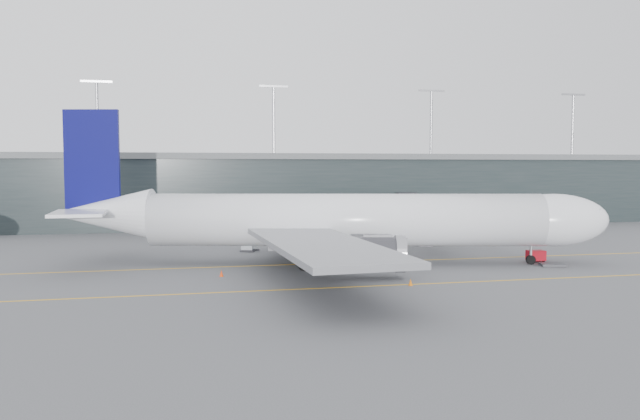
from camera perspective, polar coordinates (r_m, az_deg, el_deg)
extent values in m
plane|color=#515156|center=(84.08, -3.01, -4.58)|extent=(320.00, 320.00, 0.00)
cube|color=#F2AD16|center=(80.18, -2.55, -5.00)|extent=(160.00, 0.25, 0.02)
cube|color=#F2AD16|center=(64.70, -0.15, -7.17)|extent=(160.00, 0.25, 0.02)
cube|color=#F2AD16|center=(104.45, -2.05, -2.89)|extent=(0.25, 60.00, 0.02)
cube|color=#1E2829|center=(140.81, -6.80, 1.72)|extent=(240.00, 35.00, 14.00)
cube|color=slate|center=(140.71, -6.83, 4.81)|extent=(240.00, 36.00, 1.20)
cylinder|color=#9E9EA3|center=(131.48, -19.69, 7.89)|extent=(0.60, 0.60, 14.00)
cylinder|color=#9E9EA3|center=(131.69, -4.25, 8.11)|extent=(0.60, 0.60, 14.00)
cylinder|color=#9E9EA3|center=(140.87, 10.13, 7.79)|extent=(0.60, 0.60, 14.00)
cylinder|color=#9E9EA3|center=(157.48, 22.09, 7.15)|extent=(0.60, 0.60, 14.00)
cylinder|color=white|center=(79.79, 2.37, -0.90)|extent=(49.96, 17.40, 6.70)
ellipsoid|color=white|center=(84.92, 20.52, -0.86)|extent=(15.19, 9.61, 6.70)
cone|color=white|center=(84.48, -18.99, -0.33)|extent=(13.00, 8.87, 6.43)
cube|color=gray|center=(80.02, 1.59, -2.75)|extent=(18.05, 9.05, 2.16)
cube|color=black|center=(86.34, 23.10, -0.13)|extent=(3.03, 3.68, 0.86)
cube|color=gray|center=(63.20, -0.06, -3.18)|extent=(11.55, 31.85, 0.59)
cylinder|color=#35353A|center=(70.04, 4.42, -4.00)|extent=(8.21, 5.34, 3.78)
cube|color=gray|center=(96.52, 0.10, -0.69)|extent=(23.54, 32.16, 0.59)
cylinder|color=#35353A|center=(90.37, 3.51, -2.19)|extent=(8.21, 5.34, 3.78)
cube|color=#0A0B56|center=(84.82, -20.13, 4.26)|extent=(6.97, 2.06, 12.96)
cube|color=white|center=(79.27, -21.16, -0.26)|extent=(6.34, 9.96, 0.38)
cube|color=white|center=(90.40, -18.40, 0.29)|extent=(9.77, 11.37, 0.38)
cylinder|color=black|center=(84.60, 18.71, -4.33)|extent=(1.25, 0.68, 1.19)
cylinder|color=#9E9EA3|center=(84.49, 18.72, -3.79)|extent=(0.32, 0.32, 2.81)
cylinder|color=black|center=(75.22, -0.81, -5.06)|extent=(1.49, 0.83, 1.40)
cylinder|color=black|center=(85.48, -0.66, -3.96)|extent=(1.49, 0.83, 1.40)
cube|color=#27272C|center=(89.32, 10.41, -0.56)|extent=(4.43, 4.75, 3.10)
cube|color=#27272C|center=(98.41, 9.66, -0.14)|extent=(6.29, 14.63, 2.77)
cube|color=#27272C|center=(112.67, 8.73, 0.39)|extent=(6.56, 14.70, 2.88)
cube|color=#27272C|center=(126.96, 8.01, 0.80)|extent=(6.83, 14.77, 2.99)
cylinder|color=#9E9EA3|center=(99.48, 9.58, -2.08)|extent=(0.55, 0.55, 4.21)
cube|color=#35353A|center=(99.67, 9.57, -3.06)|extent=(2.56, 2.16, 0.78)
cylinder|color=#27272C|center=(127.47, 3.42, 0.84)|extent=(4.43, 4.43, 3.32)
cylinder|color=#27272C|center=(127.72, 3.41, -0.74)|extent=(1.99, 1.99, 3.99)
cube|color=#B60D1A|center=(86.97, 19.13, -3.94)|extent=(2.27, 1.48, 1.32)
cylinder|color=black|center=(86.23, 18.82, -4.44)|extent=(0.41, 0.16, 0.41)
cylinder|color=black|center=(87.03, 19.75, -4.39)|extent=(0.41, 0.16, 0.41)
cylinder|color=black|center=(87.10, 18.49, -4.35)|extent=(0.41, 0.16, 0.41)
cylinder|color=black|center=(87.90, 19.42, -4.30)|extent=(0.41, 0.16, 0.41)
cube|color=#36363A|center=(84.18, 20.48, -4.70)|extent=(3.50, 3.11, 0.29)
cube|color=#35353A|center=(92.75, -6.63, -3.70)|extent=(2.45, 2.19, 0.20)
cube|color=silver|center=(92.63, -6.63, -3.14)|extent=(2.03, 1.96, 1.53)
cube|color=navy|center=(92.54, -6.64, -2.65)|extent=(2.09, 2.03, 0.08)
cube|color=#35353A|center=(93.87, -6.30, -3.61)|extent=(2.32, 2.01, 0.20)
cube|color=#9EA4A9|center=(93.75, -6.30, -3.06)|extent=(1.90, 1.82, 1.52)
cube|color=navy|center=(93.66, -6.31, -2.58)|extent=(1.96, 1.88, 0.08)
cube|color=#35353A|center=(94.84, -3.76, -3.50)|extent=(2.45, 2.06, 0.23)
cube|color=#B8BBC5|center=(94.71, -3.77, -2.90)|extent=(1.99, 1.89, 1.69)
cube|color=navy|center=(94.61, -3.77, -2.37)|extent=(2.05, 1.96, 0.09)
cone|color=red|center=(89.97, 19.45, -3.99)|extent=(0.49, 0.49, 0.78)
cone|color=orange|center=(66.74, 8.28, -6.55)|extent=(0.46, 0.46, 0.74)
cone|color=red|center=(95.69, 0.99, -3.31)|extent=(0.46, 0.46, 0.73)
cone|color=#F9410D|center=(72.30, -9.00, -5.74)|extent=(0.47, 0.47, 0.74)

